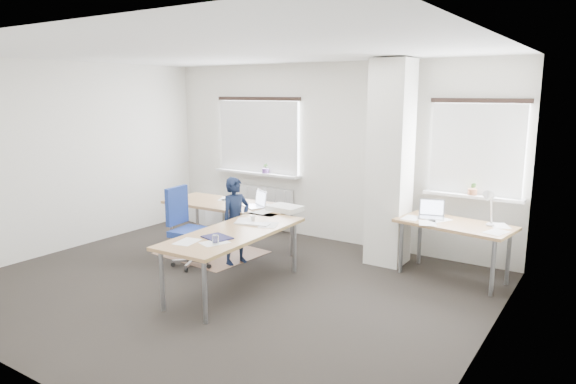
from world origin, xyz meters
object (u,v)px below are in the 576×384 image
Objects in this scene: task_chair at (190,244)px; person at (236,221)px; desk_main at (235,219)px; desk_side at (455,226)px.

task_chair is 0.89× the size of person.
person reaches higher than desk_main.
desk_main is at bearing 16.58° from task_chair.
desk_main is at bearing -129.84° from person.
task_chair is at bearing -159.40° from desk_main.
person is (-2.68, -1.06, -0.08)m from desk_side.
desk_main is 0.76m from task_chair.
desk_side reaches higher than desk_main.
desk_main is 2.15× the size of person.
desk_side is at bearing 23.78° from desk_main.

